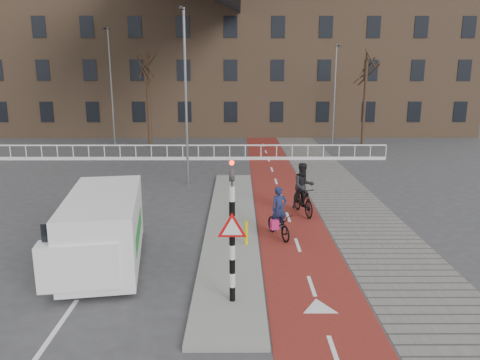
{
  "coord_description": "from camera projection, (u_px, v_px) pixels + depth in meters",
  "views": [
    {
      "loc": [
        -0.46,
        -12.46,
        5.61
      ],
      "look_at": [
        -0.39,
        5.0,
        1.5
      ],
      "focal_mm": 35.0,
      "sensor_mm": 36.0,
      "label": 1
    }
  ],
  "objects": [
    {
      "name": "curb_island",
      "position": [
        232.0,
        224.0,
        17.29
      ],
      "size": [
        1.8,
        16.0,
        0.12
      ],
      "primitive_type": "cube",
      "color": "gray",
      "rests_on": "ground"
    },
    {
      "name": "railing",
      "position": [
        167.0,
        155.0,
        29.87
      ],
      "size": [
        28.0,
        0.1,
        0.99
      ],
      "color": "silver",
      "rests_on": "ground"
    },
    {
      "name": "van",
      "position": [
        104.0,
        228.0,
        13.68
      ],
      "size": [
        2.72,
        5.16,
        2.11
      ],
      "rotation": [
        0.0,
        0.0,
        0.16
      ],
      "color": "white",
      "rests_on": "ground"
    },
    {
      "name": "cyclist_near",
      "position": [
        279.0,
        220.0,
        15.98
      ],
      "size": [
        1.13,
        1.77,
        1.77
      ],
      "rotation": [
        0.0,
        0.0,
        0.35
      ],
      "color": "black",
      "rests_on": "bike_lane"
    },
    {
      "name": "tree_mid",
      "position": [
        149.0,
        100.0,
        34.09
      ],
      "size": [
        0.28,
        0.28,
        6.95
      ],
      "primitive_type": "cylinder",
      "color": "black",
      "rests_on": "ground"
    },
    {
      "name": "streetlight_near",
      "position": [
        186.0,
        100.0,
        22.58
      ],
      "size": [
        0.12,
        0.12,
        8.44
      ],
      "primitive_type": "cylinder",
      "color": "slate",
      "rests_on": "ground"
    },
    {
      "name": "bollard",
      "position": [
        246.0,
        233.0,
        15.04
      ],
      "size": [
        0.12,
        0.12,
        0.78
      ],
      "primitive_type": "cylinder",
      "color": "#D0C70B",
      "rests_on": "curb_island"
    },
    {
      "name": "tree_right",
      "position": [
        365.0,
        99.0,
        35.43
      ],
      "size": [
        0.22,
        0.22,
        6.89
      ],
      "primitive_type": "cylinder",
      "color": "black",
      "rests_on": "ground"
    },
    {
      "name": "sidewalk",
      "position": [
        334.0,
        186.0,
        23.17
      ],
      "size": [
        3.0,
        60.0,
        0.01
      ],
      "primitive_type": "cube",
      "color": "slate",
      "rests_on": "ground"
    },
    {
      "name": "streetlight_left",
      "position": [
        111.0,
        87.0,
        35.27
      ],
      "size": [
        0.12,
        0.12,
        8.66
      ],
      "primitive_type": "cylinder",
      "color": "slate",
      "rests_on": "ground"
    },
    {
      "name": "traffic_signal",
      "position": [
        232.0,
        228.0,
        10.99
      ],
      "size": [
        0.8,
        0.8,
        3.68
      ],
      "color": "black",
      "rests_on": "curb_island"
    },
    {
      "name": "bike_lane",
      "position": [
        278.0,
        186.0,
        23.15
      ],
      "size": [
        2.5,
        60.0,
        0.01
      ],
      "primitive_type": "cube",
      "color": "maroon",
      "rests_on": "ground"
    },
    {
      "name": "townhouse_row",
      "position": [
        210.0,
        45.0,
        42.76
      ],
      "size": [
        46.0,
        10.0,
        15.9
      ],
      "color": "#7F6047",
      "rests_on": "ground"
    },
    {
      "name": "ground",
      "position": [
        254.0,
        271.0,
        13.42
      ],
      "size": [
        120.0,
        120.0,
        0.0
      ],
      "primitive_type": "plane",
      "color": "#38383A",
      "rests_on": "ground"
    },
    {
      "name": "streetlight_right",
      "position": [
        334.0,
        96.0,
        34.93
      ],
      "size": [
        0.12,
        0.12,
        7.45
      ],
      "primitive_type": "cylinder",
      "color": "slate",
      "rests_on": "ground"
    },
    {
      "name": "cyclist_far",
      "position": [
        303.0,
        193.0,
        18.45
      ],
      "size": [
        1.04,
        2.02,
        2.08
      ],
      "rotation": [
        0.0,
        0.0,
        0.25
      ],
      "color": "black",
      "rests_on": "bike_lane"
    }
  ]
}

